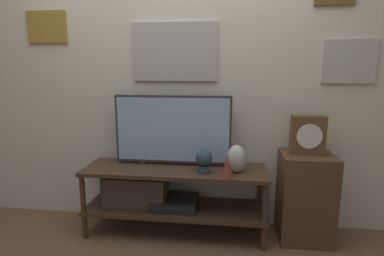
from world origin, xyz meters
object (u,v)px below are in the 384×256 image
(television, at_px, (173,130))
(vase_urn_stoneware, at_px, (236,159))
(decorative_bust, at_px, (204,159))
(vase_slim_bronze, at_px, (227,166))
(mantel_clock, at_px, (308,135))

(television, xyz_separation_m, vase_urn_stoneware, (0.51, -0.12, -0.19))
(television, bearing_deg, vase_urn_stoneware, -13.42)
(vase_urn_stoneware, bearing_deg, decorative_bust, -168.75)
(vase_slim_bronze, relative_size, mantel_clock, 0.56)
(television, xyz_separation_m, mantel_clock, (1.03, -0.05, -0.01))
(vase_slim_bronze, distance_m, mantel_clock, 0.66)
(vase_slim_bronze, height_order, mantel_clock, mantel_clock)
(vase_urn_stoneware, distance_m, vase_slim_bronze, 0.14)
(mantel_clock, bearing_deg, vase_slim_bronze, -161.31)
(vase_urn_stoneware, relative_size, decorative_bust, 1.16)
(vase_slim_bronze, bearing_deg, vase_urn_stoneware, 61.56)
(television, distance_m, vase_urn_stoneware, 0.55)
(television, height_order, mantel_clock, television)
(television, xyz_separation_m, decorative_bust, (0.27, -0.17, -0.19))
(vase_slim_bronze, bearing_deg, television, 150.81)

